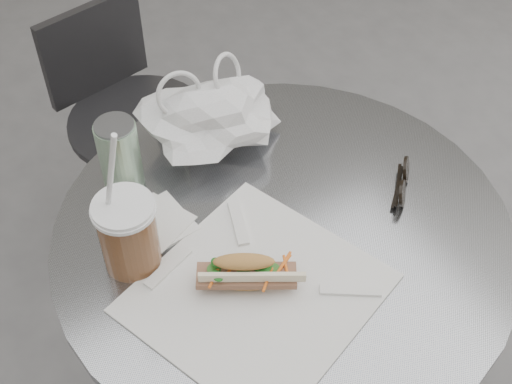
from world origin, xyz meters
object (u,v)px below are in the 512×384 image
cafe_table (280,320)px  iced_coffee (128,233)px  banh_mi (245,273)px  drink_can (120,155)px  sunglasses (402,183)px  chair_far (136,148)px

cafe_table → iced_coffee: (-0.24, 0.07, 0.34)m
banh_mi → drink_can: drink_can is taller
iced_coffee → banh_mi: bearing=-47.4°
cafe_table → drink_can: (-0.17, 0.24, 0.34)m
iced_coffee → drink_can: 0.17m
cafe_table → iced_coffee: iced_coffee is taller
sunglasses → banh_mi: bearing=141.4°
cafe_table → chair_far: 0.76m
drink_can → iced_coffee: bearing=-110.7°
cafe_table → chair_far: size_ratio=1.11×
cafe_table → banh_mi: size_ratio=3.94×
banh_mi → iced_coffee: (-0.12, 0.14, 0.04)m
cafe_table → chair_far: (0.03, 0.74, -0.16)m
sunglasses → chair_far: bearing=60.5°
cafe_table → chair_far: bearing=87.6°
chair_far → iced_coffee: bearing=59.1°
chair_far → sunglasses: (0.19, -0.78, 0.45)m
sunglasses → drink_can: 0.48m
iced_coffee → sunglasses: size_ratio=3.14×
banh_mi → iced_coffee: bearing=164.5°
banh_mi → sunglasses: bearing=36.5°
chair_far → banh_mi: bearing=70.9°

